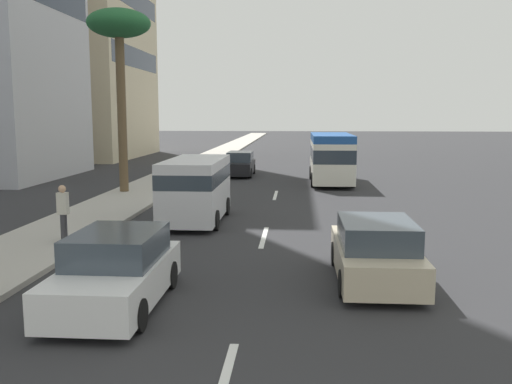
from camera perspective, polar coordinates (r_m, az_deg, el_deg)
name	(u,v)px	position (r m, az deg, el deg)	size (l,w,h in m)	color
ground_plane	(280,178)	(35.88, 2.49, 1.42)	(198.00, 198.00, 0.00)	#2D2D30
sidewalk_right	(173,176)	(36.75, -8.43, 1.62)	(162.00, 3.24, 0.15)	#B2ADA3
lane_stripe_mid	(264,237)	(18.71, 0.81, -4.63)	(3.20, 0.16, 0.01)	silver
lane_stripe_far	(275,195)	(28.30, 2.00, -0.33)	(3.20, 0.16, 0.01)	silver
minibus_lead	(331,156)	(33.42, 7.66, 3.64)	(6.92, 2.43, 2.91)	silver
car_second	(116,271)	(12.41, -14.08, -7.85)	(4.31, 1.96, 1.60)	white
van_third	(196,186)	(21.30, -6.16, 0.61)	(5.07, 2.14, 2.40)	silver
car_fourth	(240,164)	(37.24, -1.64, 2.83)	(4.44, 1.80, 1.59)	black
car_fifth	(375,252)	(14.04, 12.08, -6.01)	(4.42, 1.94, 1.56)	beige
pedestrian_mid_block	(63,210)	(18.32, -19.08, -1.76)	(0.30, 0.33, 1.76)	#333338
palm_tree	(119,33)	(29.50, -13.79, 15.50)	(3.13, 3.13, 9.08)	brown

